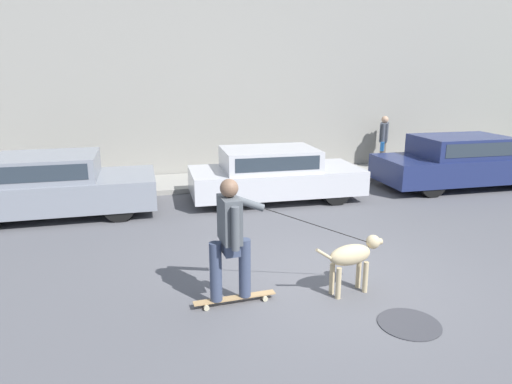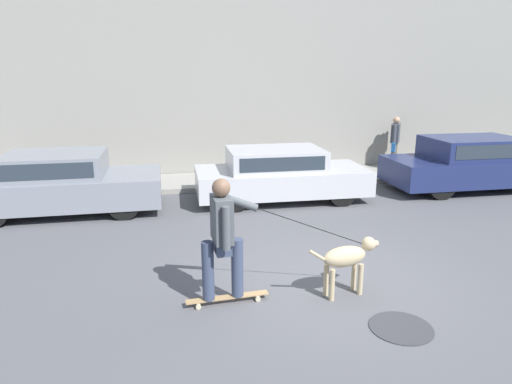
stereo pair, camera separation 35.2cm
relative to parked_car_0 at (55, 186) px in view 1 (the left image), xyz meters
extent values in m
plane|color=#545459|center=(4.28, -4.20, -0.62)|extent=(36.00, 36.00, 0.00)
cube|color=gray|center=(4.28, 2.99, 2.16)|extent=(32.00, 0.30, 5.56)
cube|color=gray|center=(4.28, 1.92, -0.56)|extent=(30.00, 1.81, 0.13)
cylinder|color=black|center=(1.27, 0.79, -0.30)|extent=(0.64, 0.20, 0.64)
cylinder|color=black|center=(1.28, -0.77, -0.30)|extent=(0.64, 0.20, 0.64)
cylinder|color=black|center=(-1.19, 0.78, -0.30)|extent=(0.64, 0.20, 0.64)
cube|color=gray|center=(0.04, 0.00, -0.13)|extent=(3.98, 1.82, 0.60)
cube|color=gray|center=(-0.12, 0.00, 0.42)|extent=(2.00, 1.63, 0.49)
cube|color=#28333D|center=(-0.12, -0.81, 0.44)|extent=(1.75, 0.02, 0.31)
cylinder|color=black|center=(6.02, 0.70, -0.30)|extent=(0.65, 0.21, 0.64)
cylinder|color=black|center=(5.99, -0.75, -0.30)|extent=(0.65, 0.21, 0.64)
cylinder|color=black|center=(3.58, 0.75, -0.30)|extent=(0.65, 0.21, 0.64)
cylinder|color=black|center=(3.55, -0.70, -0.30)|extent=(0.65, 0.21, 0.64)
cube|color=#BCBCC1|center=(4.79, 0.00, -0.15)|extent=(3.98, 1.78, 0.55)
cube|color=#BCBCC1|center=(4.63, 0.00, 0.36)|extent=(2.17, 1.57, 0.47)
cube|color=#28333D|center=(4.61, -0.76, 0.38)|extent=(1.88, 0.05, 0.30)
cylinder|color=black|center=(11.36, 0.72, -0.28)|extent=(0.68, 0.21, 0.67)
cylinder|color=black|center=(8.51, 0.77, -0.28)|extent=(0.68, 0.21, 0.67)
cylinder|color=black|center=(8.49, -0.72, -0.28)|extent=(0.68, 0.21, 0.67)
cube|color=navy|center=(9.92, 0.00, -0.11)|extent=(4.62, 1.80, 0.62)
cube|color=navy|center=(9.74, 0.00, 0.45)|extent=(2.28, 1.59, 0.51)
cube|color=#28333D|center=(9.73, -0.78, 0.48)|extent=(1.99, 0.05, 0.33)
cylinder|color=tan|center=(4.61, -4.63, -0.40)|extent=(0.07, 0.07, 0.44)
cylinder|color=tan|center=(4.64, -4.78, -0.40)|extent=(0.07, 0.07, 0.44)
cylinder|color=tan|center=(4.17, -4.71, -0.40)|extent=(0.07, 0.07, 0.44)
cylinder|color=tan|center=(4.20, -4.86, -0.40)|extent=(0.07, 0.07, 0.44)
ellipsoid|color=tan|center=(4.41, -4.75, -0.07)|extent=(0.67, 0.39, 0.28)
sphere|color=tan|center=(4.77, -4.67, 0.06)|extent=(0.19, 0.19, 0.19)
cylinder|color=tan|center=(4.86, -4.66, 0.04)|extent=(0.12, 0.11, 0.09)
cylinder|color=tan|center=(4.00, -4.83, 0.02)|extent=(0.26, 0.09, 0.20)
cylinder|color=beige|center=(3.23, -4.55, -0.59)|extent=(0.07, 0.03, 0.07)
cylinder|color=beige|center=(3.24, -4.70, -0.59)|extent=(0.07, 0.03, 0.07)
cylinder|color=beige|center=(2.45, -4.60, -0.59)|extent=(0.07, 0.03, 0.07)
cylinder|color=beige|center=(2.46, -4.75, -0.59)|extent=(0.07, 0.03, 0.07)
cube|color=#A88456|center=(2.85, -4.65, -0.54)|extent=(1.10, 0.19, 0.02)
cylinder|color=#38425B|center=(2.98, -4.64, -0.14)|extent=(0.16, 0.16, 0.78)
cylinder|color=#38425B|center=(2.60, -4.67, -0.14)|extent=(0.16, 0.16, 0.78)
cube|color=#38425B|center=(2.79, -4.65, 0.17)|extent=(0.21, 0.36, 0.16)
cube|color=#4C5156|center=(2.79, -4.65, 0.53)|extent=(0.25, 0.46, 0.57)
sphere|color=brown|center=(2.79, -4.65, 0.93)|extent=(0.23, 0.23, 0.23)
cylinder|color=#4C5156|center=(2.81, -4.92, 0.50)|extent=(0.10, 0.10, 0.54)
cylinder|color=#4C5156|center=(3.03, -4.42, 0.68)|extent=(0.55, 0.17, 0.28)
cylinder|color=black|center=(4.03, -4.57, 0.31)|extent=(1.50, 0.23, 0.57)
cylinder|color=brown|center=(8.82, 2.28, -0.12)|extent=(0.16, 0.16, 0.76)
cylinder|color=brown|center=(8.92, 2.42, -0.12)|extent=(0.16, 0.16, 0.76)
cube|color=#424751|center=(8.87, 2.35, 0.54)|extent=(0.43, 0.49, 0.55)
cylinder|color=#424751|center=(8.72, 2.13, 0.55)|extent=(0.10, 0.10, 0.53)
cylinder|color=#424751|center=(9.02, 2.57, 0.55)|extent=(0.10, 0.10, 0.53)
sphere|color=tan|center=(8.87, 2.35, 0.92)|extent=(0.20, 0.20, 0.20)
cube|color=#1E569E|center=(8.72, 2.13, 0.16)|extent=(0.22, 0.27, 0.26)
cylinder|color=#38383D|center=(4.77, -5.67, -0.62)|extent=(0.74, 0.74, 0.01)
camera|label=1|loc=(1.79, -9.93, 2.31)|focal=32.00mm
camera|label=2|loc=(2.13, -10.01, 2.31)|focal=32.00mm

